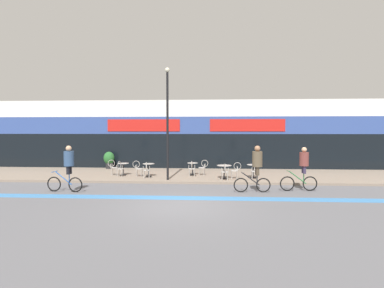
{
  "coord_description": "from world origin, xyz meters",
  "views": [
    {
      "loc": [
        1.09,
        -10.74,
        2.76
      ],
      "look_at": [
        0.08,
        5.46,
        2.02
      ],
      "focal_mm": 28.0,
      "sensor_mm": 36.0,
      "label": 1
    }
  ],
  "objects": [
    {
      "name": "bistro_table_2",
      "position": [
        0.03,
        6.89,
        0.63
      ],
      "size": [
        0.62,
        0.62,
        0.72
      ],
      "color": "black",
      "rests_on": "sidewalk_slab"
    },
    {
      "name": "cafe_chair_2_near",
      "position": [
        0.03,
        6.27,
        0.64
      ],
      "size": [
        0.41,
        0.58,
        0.9
      ],
      "rotation": [
        0.0,
        0.0,
        1.54
      ],
      "color": "#B7B2AD",
      "rests_on": "sidewalk_slab"
    },
    {
      "name": "cyclist_2",
      "position": [
        -5.29,
        2.22,
        1.21
      ],
      "size": [
        1.71,
        0.54,
        2.08
      ],
      "rotation": [
        0.0,
        0.0,
        3.05
      ],
      "color": "black",
      "rests_on": "ground"
    },
    {
      "name": "bike_lane_stripe",
      "position": [
        0.0,
        1.33,
        0.0
      ],
      "size": [
        36.0,
        0.7,
        0.01
      ],
      "primitive_type": "cube",
      "color": "#3D7AB7",
      "rests_on": "ground"
    },
    {
      "name": "cafe_chair_2_side",
      "position": [
        0.66,
        6.88,
        0.64
      ],
      "size": [
        0.59,
        0.44,
        0.9
      ],
      "rotation": [
        0.0,
        0.0,
        3.03
      ],
      "color": "#B7B2AD",
      "rests_on": "sidewalk_slab"
    },
    {
      "name": "cafe_chair_3_near",
      "position": [
        1.85,
        5.04,
        0.64
      ],
      "size": [
        0.42,
        0.58,
        0.9
      ],
      "rotation": [
        0.0,
        0.0,
        1.62
      ],
      "color": "#B7B2AD",
      "rests_on": "sidewalk_slab"
    },
    {
      "name": "bistro_table_1",
      "position": [
        -2.45,
        6.15,
        0.65
      ],
      "size": [
        0.66,
        0.66,
        0.74
      ],
      "color": "black",
      "rests_on": "sidewalk_slab"
    },
    {
      "name": "cyclist_0",
      "position": [
        5.27,
        3.09,
        1.14
      ],
      "size": [
        1.71,
        0.5,
        2.0
      ],
      "rotation": [
        0.0,
        0.0,
        3.21
      ],
      "color": "black",
      "rests_on": "ground"
    },
    {
      "name": "bistro_table_3",
      "position": [
        1.84,
        5.67,
        0.65
      ],
      "size": [
        0.8,
        0.8,
        0.73
      ],
      "color": "black",
      "rests_on": "sidewalk_slab"
    },
    {
      "name": "ground_plane",
      "position": [
        0.0,
        0.0,
        0.0
      ],
      "size": [
        120.0,
        120.0,
        0.0
      ],
      "primitive_type": "plane",
      "color": "#5B5B60"
    },
    {
      "name": "cafe_chair_3_side",
      "position": [
        2.47,
        5.67,
        0.64
      ],
      "size": [
        0.58,
        0.4,
        0.9
      ],
      "rotation": [
        0.0,
        0.0,
        3.13
      ],
      "color": "#B7B2AD",
      "rests_on": "sidewalk_slab"
    },
    {
      "name": "bistro_table_4",
      "position": [
        3.47,
        6.06,
        0.65
      ],
      "size": [
        0.68,
        0.68,
        0.74
      ],
      "color": "black",
      "rests_on": "sidewalk_slab"
    },
    {
      "name": "cafe_chair_0_near",
      "position": [
        -4.07,
        5.96,
        0.64
      ],
      "size": [
        0.44,
        0.59,
        0.9
      ],
      "rotation": [
        0.0,
        0.0,
        1.46
      ],
      "color": "#B7B2AD",
      "rests_on": "sidewalk_slab"
    },
    {
      "name": "bistro_table_0",
      "position": [
        -4.06,
        6.58,
        0.62
      ],
      "size": [
        0.65,
        0.65,
        0.71
      ],
      "color": "black",
      "rests_on": "sidewalk_slab"
    },
    {
      "name": "sidewalk_slab",
      "position": [
        0.0,
        7.25,
        0.06
      ],
      "size": [
        40.0,
        5.5,
        0.12
      ],
      "primitive_type": "cube",
      "color": "gray",
      "rests_on": "ground"
    },
    {
      "name": "cyclist_1",
      "position": [
        3.12,
        2.65,
        1.24
      ],
      "size": [
        1.65,
        0.5,
        2.09
      ],
      "rotation": [
        0.0,
        0.0,
        3.19
      ],
      "color": "black",
      "rests_on": "ground"
    },
    {
      "name": "cafe_chair_1_side",
      "position": [
        -3.08,
        6.15,
        0.64
      ],
      "size": [
        0.58,
        0.42,
        0.9
      ],
      "rotation": [
        0.0,
        0.0,
        0.06
      ],
      "color": "#B7B2AD",
      "rests_on": "sidewalk_slab"
    },
    {
      "name": "cafe_chair_0_side",
      "position": [
        -4.68,
        6.58,
        0.64
      ],
      "size": [
        0.59,
        0.43,
        0.9
      ],
      "rotation": [
        0.0,
        0.0,
        0.08
      ],
      "color": "#B7B2AD",
      "rests_on": "sidewalk_slab"
    },
    {
      "name": "cafe_chair_4_near",
      "position": [
        3.47,
        5.43,
        0.64
      ],
      "size": [
        0.42,
        0.58,
        0.9
      ],
      "rotation": [
        0.0,
        0.0,
        1.62
      ],
      "color": "#B7B2AD",
      "rests_on": "sidewalk_slab"
    },
    {
      "name": "cafe_chair_1_near",
      "position": [
        -2.44,
        5.53,
        0.64
      ],
      "size": [
        0.45,
        0.6,
        0.9
      ],
      "rotation": [
        0.0,
        0.0,
        1.72
      ],
      "color": "#B7B2AD",
      "rests_on": "sidewalk_slab"
    },
    {
      "name": "planter_pot",
      "position": [
        -5.93,
        9.51,
        0.77
      ],
      "size": [
        0.73,
        0.73,
        1.17
      ],
      "color": "#232326",
      "rests_on": "sidewalk_slab"
    },
    {
      "name": "storefront_facade",
      "position": [
        0.0,
        11.96,
        2.44
      ],
      "size": [
        40.0,
        4.06,
        4.88
      ],
      "color": "silver",
      "rests_on": "ground"
    },
    {
      "name": "lamp_post",
      "position": [
        -1.19,
        5.06,
        3.51
      ],
      "size": [
        0.26,
        0.26,
        5.96
      ],
      "color": "black",
      "rests_on": "sidewalk_slab"
    }
  ]
}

